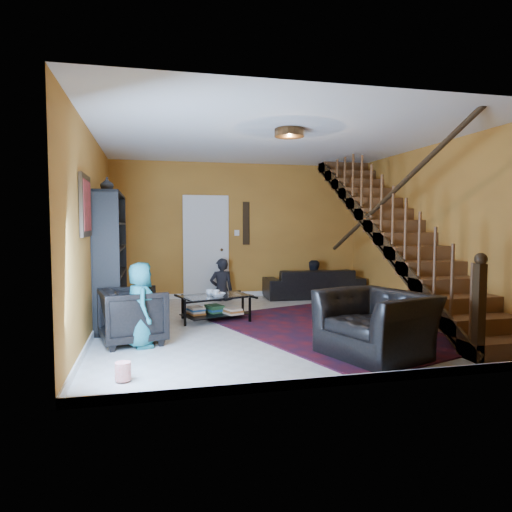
{
  "coord_description": "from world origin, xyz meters",
  "views": [
    {
      "loc": [
        -1.82,
        -6.68,
        1.53
      ],
      "look_at": [
        -0.18,
        0.4,
        1.02
      ],
      "focal_mm": 32.0,
      "sensor_mm": 36.0,
      "label": 1
    }
  ],
  "objects_px": {
    "sofa": "(313,283)",
    "armchair_left": "(133,316)",
    "bookshelf": "(112,261)",
    "armchair_right": "(376,324)",
    "coffee_table": "(215,306)"
  },
  "relations": [
    {
      "from": "armchair_right",
      "to": "sofa",
      "type": "bearing_deg",
      "value": 149.46
    },
    {
      "from": "armchair_left",
      "to": "armchair_right",
      "type": "distance_m",
      "value": 3.02
    },
    {
      "from": "bookshelf",
      "to": "armchair_right",
      "type": "xyz_separation_m",
      "value": [
        3.11,
        -2.53,
        -0.59
      ]
    },
    {
      "from": "sofa",
      "to": "coffee_table",
      "type": "xyz_separation_m",
      "value": [
        -2.33,
        -1.86,
        -0.07
      ]
    },
    {
      "from": "coffee_table",
      "to": "armchair_right",
      "type": "bearing_deg",
      "value": -57.02
    },
    {
      "from": "sofa",
      "to": "armchair_right",
      "type": "relative_size",
      "value": 1.76
    },
    {
      "from": "armchair_left",
      "to": "armchair_right",
      "type": "height_order",
      "value": "armchair_right"
    },
    {
      "from": "sofa",
      "to": "armchair_left",
      "type": "bearing_deg",
      "value": 43.03
    },
    {
      "from": "sofa",
      "to": "coffee_table",
      "type": "bearing_deg",
      "value": 41.51
    },
    {
      "from": "armchair_left",
      "to": "armchair_right",
      "type": "bearing_deg",
      "value": -126.97
    },
    {
      "from": "bookshelf",
      "to": "armchair_right",
      "type": "bearing_deg",
      "value": -39.16
    },
    {
      "from": "sofa",
      "to": "coffee_table",
      "type": "relative_size",
      "value": 1.69
    },
    {
      "from": "armchair_left",
      "to": "coffee_table",
      "type": "distance_m",
      "value": 1.67
    },
    {
      "from": "bookshelf",
      "to": "armchair_left",
      "type": "bearing_deg",
      "value": -74.68
    },
    {
      "from": "sofa",
      "to": "coffee_table",
      "type": "height_order",
      "value": "sofa"
    }
  ]
}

